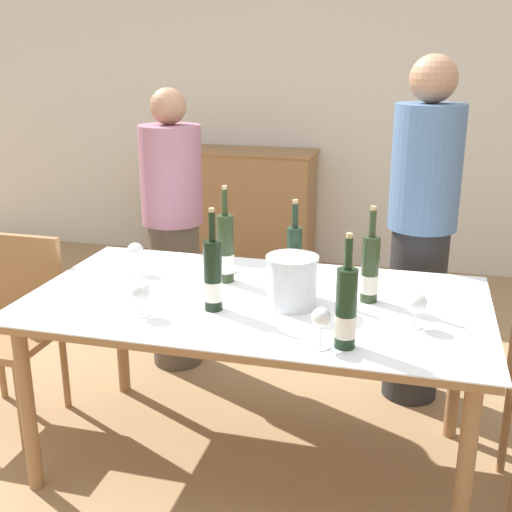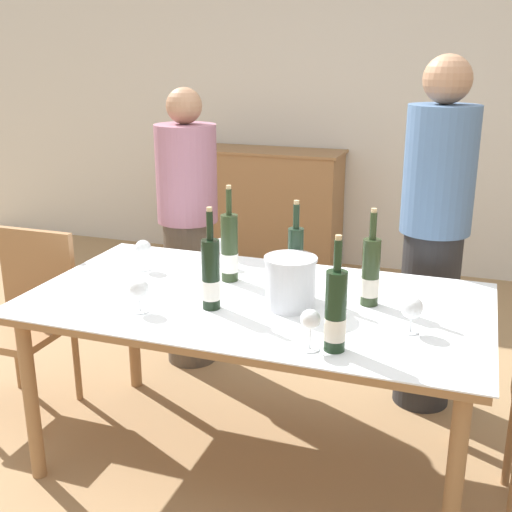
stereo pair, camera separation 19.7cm
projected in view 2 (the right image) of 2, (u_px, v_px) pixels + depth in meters
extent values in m
plane|color=#A37F56|center=(256.00, 459.00, 2.84)|extent=(12.00, 12.00, 0.00)
cube|color=silver|center=(379.00, 95.00, 5.02)|extent=(8.00, 0.10, 2.80)
cube|color=#996B42|center=(262.00, 209.00, 5.32)|extent=(1.28, 0.44, 0.95)
cube|color=#996B42|center=(262.00, 151.00, 5.17)|extent=(1.32, 0.46, 0.02)
cylinder|color=#996B42|center=(31.00, 400.00, 2.62)|extent=(0.06, 0.06, 0.72)
cylinder|color=#996B42|center=(454.00, 487.00, 2.09)|extent=(0.06, 0.06, 0.72)
cylinder|color=#996B42|center=(133.00, 323.00, 3.36)|extent=(0.06, 0.06, 0.72)
cylinder|color=#996B42|center=(464.00, 374.00, 2.84)|extent=(0.06, 0.06, 0.72)
cube|color=#996B42|center=(256.00, 304.00, 2.61)|extent=(1.82, 0.99, 0.04)
cube|color=white|center=(256.00, 299.00, 2.61)|extent=(1.85, 1.02, 0.01)
cylinder|color=silver|center=(290.00, 282.00, 2.49)|extent=(0.20, 0.20, 0.21)
cylinder|color=silver|center=(291.00, 259.00, 2.46)|extent=(0.21, 0.21, 0.01)
cylinder|color=black|center=(211.00, 275.00, 2.46)|extent=(0.07, 0.07, 0.28)
cylinder|color=white|center=(211.00, 289.00, 2.48)|extent=(0.07, 0.07, 0.08)
cylinder|color=black|center=(210.00, 226.00, 2.41)|extent=(0.03, 0.03, 0.11)
cylinder|color=tan|center=(209.00, 209.00, 2.39)|extent=(0.02, 0.02, 0.02)
cylinder|color=black|center=(336.00, 311.00, 2.11)|extent=(0.07, 0.07, 0.28)
cylinder|color=silver|center=(335.00, 328.00, 2.13)|extent=(0.07, 0.07, 0.08)
cylinder|color=black|center=(338.00, 256.00, 2.05)|extent=(0.03, 0.03, 0.11)
cylinder|color=tan|center=(339.00, 238.00, 2.04)|extent=(0.02, 0.02, 0.02)
cylinder|color=#28381E|center=(371.00, 272.00, 2.50)|extent=(0.07, 0.07, 0.27)
cylinder|color=silver|center=(370.00, 287.00, 2.52)|extent=(0.07, 0.07, 0.08)
cylinder|color=#28381E|center=(373.00, 226.00, 2.45)|extent=(0.03, 0.03, 0.11)
cylinder|color=tan|center=(374.00, 210.00, 2.43)|extent=(0.02, 0.02, 0.02)
cylinder|color=#28381E|center=(229.00, 248.00, 2.77)|extent=(0.07, 0.07, 0.29)
cylinder|color=white|center=(230.00, 262.00, 2.79)|extent=(0.08, 0.08, 0.08)
cylinder|color=#28381E|center=(229.00, 202.00, 2.71)|extent=(0.02, 0.02, 0.11)
cylinder|color=tan|center=(229.00, 187.00, 2.69)|extent=(0.02, 0.02, 0.02)
cylinder|color=#1E3323|center=(295.00, 262.00, 2.61)|extent=(0.06, 0.06, 0.28)
cylinder|color=white|center=(295.00, 276.00, 2.63)|extent=(0.06, 0.06, 0.08)
cylinder|color=#1E3323|center=(296.00, 216.00, 2.55)|extent=(0.03, 0.03, 0.10)
cylinder|color=tan|center=(297.00, 202.00, 2.53)|extent=(0.02, 0.02, 0.02)
cylinder|color=white|center=(144.00, 269.00, 2.95)|extent=(0.07, 0.07, 0.00)
cylinder|color=white|center=(144.00, 261.00, 2.94)|extent=(0.01, 0.01, 0.07)
sphere|color=white|center=(143.00, 248.00, 2.92)|extent=(0.08, 0.08, 0.08)
cylinder|color=white|center=(140.00, 311.00, 2.47)|extent=(0.07, 0.07, 0.00)
cylinder|color=white|center=(140.00, 303.00, 2.46)|extent=(0.01, 0.01, 0.06)
sphere|color=white|center=(139.00, 289.00, 2.44)|extent=(0.08, 0.08, 0.08)
cylinder|color=white|center=(410.00, 332.00, 2.29)|extent=(0.06, 0.06, 0.00)
cylinder|color=white|center=(411.00, 323.00, 2.28)|extent=(0.01, 0.01, 0.06)
sphere|color=white|center=(412.00, 308.00, 2.26)|extent=(0.08, 0.08, 0.08)
cylinder|color=white|center=(221.00, 265.00, 3.00)|extent=(0.07, 0.07, 0.00)
cylinder|color=white|center=(221.00, 258.00, 2.99)|extent=(0.01, 0.01, 0.07)
sphere|color=white|center=(221.00, 246.00, 2.97)|extent=(0.07, 0.07, 0.07)
cylinder|color=white|center=(310.00, 349.00, 2.15)|extent=(0.07, 0.07, 0.00)
cylinder|color=white|center=(310.00, 337.00, 2.14)|extent=(0.01, 0.01, 0.08)
sphere|color=white|center=(310.00, 319.00, 2.12)|extent=(0.07, 0.07, 0.07)
cylinder|color=#996B42|center=(511.00, 439.00, 2.61)|extent=(0.03, 0.03, 0.43)
cylinder|color=#996B42|center=(30.00, 397.00, 2.94)|extent=(0.03, 0.03, 0.42)
cylinder|color=#996B42|center=(17.00, 352.00, 3.39)|extent=(0.03, 0.03, 0.42)
cylinder|color=#996B42|center=(77.00, 362.00, 3.27)|extent=(0.03, 0.03, 0.42)
cube|color=#996B42|center=(18.00, 331.00, 3.09)|extent=(0.42, 0.42, 0.04)
cube|color=#996B42|center=(38.00, 272.00, 3.19)|extent=(0.42, 0.04, 0.44)
cylinder|color=#51473D|center=(190.00, 292.00, 3.65)|extent=(0.28, 0.28, 0.83)
cylinder|color=#9E667A|center=(186.00, 174.00, 3.45)|extent=(0.33, 0.33, 0.53)
sphere|color=#A37556|center=(184.00, 106.00, 3.34)|extent=(0.19, 0.19, 0.19)
cylinder|color=#262628|center=(427.00, 319.00, 3.19)|extent=(0.28, 0.28, 0.90)
cylinder|color=#4C6B93|center=(440.00, 170.00, 2.96)|extent=(0.33, 0.33, 0.59)
sphere|color=#A37556|center=(448.00, 79.00, 2.84)|extent=(0.22, 0.22, 0.22)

